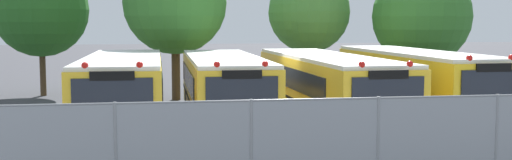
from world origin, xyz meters
TOP-DOWN VIEW (x-y plane):
  - ground_plane at (0.00, 0.00)m, footprint 160.00×160.00m
  - school_bus_0 at (-5.19, -0.06)m, footprint 2.60×10.20m
  - school_bus_1 at (-1.78, 0.18)m, footprint 2.54×10.09m
  - school_bus_2 at (1.81, -0.24)m, footprint 2.84×11.18m
  - school_bus_3 at (5.17, -0.11)m, footprint 2.57×10.49m
  - tree_0 at (-9.69, 10.17)m, footprint 4.60×4.60m
  - tree_1 at (-3.31, 7.46)m, footprint 4.78×4.78m
  - tree_2 at (3.54, 9.69)m, footprint 4.26×4.20m
  - tree_3 at (8.94, 7.81)m, footprint 4.88×4.88m
  - chainlink_fence at (0.46, -8.99)m, footprint 16.13×0.07m

SIDE VIEW (x-z plane):
  - ground_plane at x=0.00m, z-range 0.00..0.00m
  - chainlink_fence at x=0.46m, z-range 0.04..2.12m
  - school_bus_1 at x=-1.78m, z-range 0.07..2.64m
  - school_bus_2 at x=1.81m, z-range 0.07..2.66m
  - school_bus_0 at x=-5.19m, z-range 0.07..2.68m
  - school_bus_3 at x=5.17m, z-range 0.07..2.78m
  - tree_3 at x=8.94m, z-range 0.82..7.15m
  - tree_2 at x=3.54m, z-range 0.99..7.23m
  - tree_0 at x=-9.69m, z-range 0.98..7.50m
  - tree_1 at x=-3.31m, z-range 1.05..7.95m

